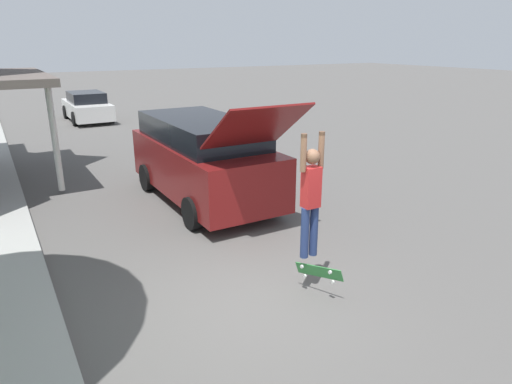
{
  "coord_description": "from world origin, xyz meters",
  "views": [
    {
      "loc": [
        -3.16,
        -5.4,
        3.8
      ],
      "look_at": [
        0.81,
        1.36,
        1.2
      ],
      "focal_mm": 32.0,
      "sensor_mm": 36.0,
      "label": 1
    }
  ],
  "objects": [
    {
      "name": "skateboard",
      "position": [
        0.87,
        -0.45,
        0.41
      ],
      "size": [
        0.38,
        0.75,
        0.32
      ],
      "color": "#337F3D",
      "rests_on": "ground_plane"
    },
    {
      "name": "ground_plane",
      "position": [
        0.0,
        0.0,
        0.0
      ],
      "size": [
        120.0,
        120.0,
        0.0
      ],
      "primitive_type": "plane",
      "color": "#54514F"
    },
    {
      "name": "suv_parked",
      "position": [
        1.2,
        4.57,
        1.1
      ],
      "size": [
        2.18,
        5.67,
        2.73
      ],
      "color": "maroon",
      "rests_on": "ground_plane"
    },
    {
      "name": "skateboarder",
      "position": [
        0.82,
        -0.24,
        1.61
      ],
      "size": [
        0.41,
        0.23,
        1.95
      ],
      "color": "navy",
      "rests_on": "ground_plane"
    },
    {
      "name": "car_down_street",
      "position": [
        1.17,
        18.62,
        0.69
      ],
      "size": [
        1.88,
        4.27,
        1.43
      ],
      "color": "silver",
      "rests_on": "ground_plane"
    }
  ]
}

